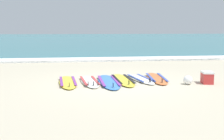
{
  "coord_description": "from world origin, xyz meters",
  "views": [
    {
      "loc": [
        -1.28,
        -8.52,
        1.7
      ],
      "look_at": [
        -0.03,
        1.11,
        0.25
      ],
      "focal_mm": 45.29,
      "sensor_mm": 36.0,
      "label": 1
    }
  ],
  "objects_px": {
    "surfboard_1": "(89,81)",
    "surfboard_3": "(123,80)",
    "surfboard_5": "(156,78)",
    "surfboard_0": "(68,82)",
    "cooler_box": "(207,77)",
    "surfboard_2": "(109,81)",
    "beach_ball": "(188,80)",
    "surfboard_4": "(140,79)"
  },
  "relations": [
    {
      "from": "surfboard_2",
      "to": "cooler_box",
      "type": "xyz_separation_m",
      "value": [
        3.0,
        -0.52,
        0.16
      ]
    },
    {
      "from": "surfboard_0",
      "to": "beach_ball",
      "type": "bearing_deg",
      "value": -10.64
    },
    {
      "from": "surfboard_5",
      "to": "beach_ball",
      "type": "height_order",
      "value": "beach_ball"
    },
    {
      "from": "surfboard_2",
      "to": "surfboard_5",
      "type": "relative_size",
      "value": 1.1
    },
    {
      "from": "beach_ball",
      "to": "surfboard_1",
      "type": "bearing_deg",
      "value": 166.75
    },
    {
      "from": "surfboard_1",
      "to": "surfboard_2",
      "type": "height_order",
      "value": "same"
    },
    {
      "from": "surfboard_4",
      "to": "cooler_box",
      "type": "height_order",
      "value": "cooler_box"
    },
    {
      "from": "surfboard_0",
      "to": "surfboard_2",
      "type": "relative_size",
      "value": 0.89
    },
    {
      "from": "surfboard_1",
      "to": "surfboard_4",
      "type": "relative_size",
      "value": 1.03
    },
    {
      "from": "surfboard_0",
      "to": "surfboard_5",
      "type": "distance_m",
      "value": 2.94
    },
    {
      "from": "surfboard_0",
      "to": "surfboard_4",
      "type": "bearing_deg",
      "value": 6.11
    },
    {
      "from": "surfboard_0",
      "to": "surfboard_5",
      "type": "relative_size",
      "value": 0.97
    },
    {
      "from": "surfboard_0",
      "to": "surfboard_4",
      "type": "xyz_separation_m",
      "value": [
        2.36,
        0.25,
        0.0
      ]
    },
    {
      "from": "surfboard_5",
      "to": "surfboard_0",
      "type": "bearing_deg",
      "value": -174.4
    },
    {
      "from": "cooler_box",
      "to": "surfboard_0",
      "type": "bearing_deg",
      "value": 171.93
    },
    {
      "from": "surfboard_0",
      "to": "cooler_box",
      "type": "xyz_separation_m",
      "value": [
        4.27,
        -0.6,
        0.16
      ]
    },
    {
      "from": "surfboard_4",
      "to": "cooler_box",
      "type": "xyz_separation_m",
      "value": [
        1.9,
        -0.86,
        0.16
      ]
    },
    {
      "from": "surfboard_0",
      "to": "cooler_box",
      "type": "height_order",
      "value": "cooler_box"
    },
    {
      "from": "surfboard_1",
      "to": "surfboard_5",
      "type": "distance_m",
      "value": 2.27
    },
    {
      "from": "beach_ball",
      "to": "cooler_box",
      "type": "bearing_deg",
      "value": 6.7
    },
    {
      "from": "beach_ball",
      "to": "surfboard_2",
      "type": "bearing_deg",
      "value": 165.72
    },
    {
      "from": "surfboard_0",
      "to": "surfboard_3",
      "type": "height_order",
      "value": "same"
    },
    {
      "from": "surfboard_5",
      "to": "surfboard_3",
      "type": "bearing_deg",
      "value": -173.01
    },
    {
      "from": "surfboard_3",
      "to": "cooler_box",
      "type": "relative_size",
      "value": 4.58
    },
    {
      "from": "surfboard_3",
      "to": "surfboard_4",
      "type": "relative_size",
      "value": 1.13
    },
    {
      "from": "surfboard_1",
      "to": "surfboard_5",
      "type": "xyz_separation_m",
      "value": [
        2.25,
        0.27,
        -0.0
      ]
    },
    {
      "from": "surfboard_5",
      "to": "beach_ball",
      "type": "bearing_deg",
      "value": -54.2
    },
    {
      "from": "surfboard_4",
      "to": "surfboard_5",
      "type": "relative_size",
      "value": 0.9
    },
    {
      "from": "beach_ball",
      "to": "surfboard_0",
      "type": "bearing_deg",
      "value": 169.36
    },
    {
      "from": "surfboard_2",
      "to": "beach_ball",
      "type": "bearing_deg",
      "value": -14.28
    },
    {
      "from": "surfboard_0",
      "to": "surfboard_1",
      "type": "distance_m",
      "value": 0.67
    },
    {
      "from": "surfboard_4",
      "to": "surfboard_5",
      "type": "xyz_separation_m",
      "value": [
        0.56,
        0.03,
        -0.0
      ]
    },
    {
      "from": "surfboard_4",
      "to": "beach_ball",
      "type": "bearing_deg",
      "value": -36.54
    },
    {
      "from": "surfboard_5",
      "to": "surfboard_1",
      "type": "bearing_deg",
      "value": -173.1
    },
    {
      "from": "cooler_box",
      "to": "beach_ball",
      "type": "xyz_separation_m",
      "value": [
        -0.64,
        -0.08,
        -0.05
      ]
    },
    {
      "from": "surfboard_3",
      "to": "surfboard_5",
      "type": "height_order",
      "value": "same"
    },
    {
      "from": "surfboard_3",
      "to": "surfboard_1",
      "type": "bearing_deg",
      "value": -173.19
    },
    {
      "from": "beach_ball",
      "to": "surfboard_3",
      "type": "bearing_deg",
      "value": 156.12
    },
    {
      "from": "surfboard_3",
      "to": "surfboard_4",
      "type": "distance_m",
      "value": 0.61
    },
    {
      "from": "surfboard_1",
      "to": "surfboard_3",
      "type": "xyz_separation_m",
      "value": [
        1.09,
        0.13,
        -0.0
      ]
    },
    {
      "from": "surfboard_3",
      "to": "beach_ball",
      "type": "xyz_separation_m",
      "value": [
        1.86,
        -0.82,
        0.1
      ]
    },
    {
      "from": "surfboard_0",
      "to": "cooler_box",
      "type": "distance_m",
      "value": 4.31
    }
  ]
}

